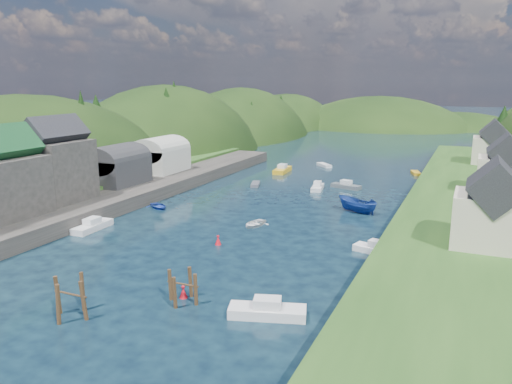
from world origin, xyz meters
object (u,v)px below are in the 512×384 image
at_px(piling_cluster_near, 71,301).
at_px(piling_cluster_far, 183,290).
at_px(channel_buoy_far, 218,240).
at_px(channel_buoy_near, 183,292).

xyz_separation_m(piling_cluster_near, piling_cluster_far, (6.49, 5.65, -0.24)).
height_order(piling_cluster_near, piling_cluster_far, piling_cluster_near).
xyz_separation_m(piling_cluster_near, channel_buoy_far, (2.17, 19.87, -0.82)).
relative_size(piling_cluster_near, channel_buoy_near, 3.39).
bearing_deg(piling_cluster_far, channel_buoy_near, 120.96).
bearing_deg(piling_cluster_near, channel_buoy_far, 83.77).
relative_size(piling_cluster_far, channel_buoy_near, 2.96).
distance_m(piling_cluster_far, channel_buoy_near, 1.06).
relative_size(piling_cluster_far, channel_buoy_far, 2.96).
height_order(channel_buoy_near, channel_buoy_far, same).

